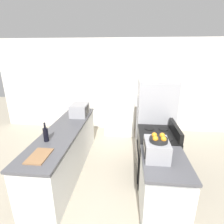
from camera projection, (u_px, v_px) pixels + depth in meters
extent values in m
cube|color=silver|center=(117.00, 86.00, 5.03)|extent=(7.00, 0.06, 2.60)
cube|color=silver|center=(66.00, 151.00, 3.35)|extent=(0.58, 2.49, 0.82)
cube|color=#4C4C51|center=(64.00, 129.00, 3.20)|extent=(0.60, 2.54, 0.04)
cube|color=silver|center=(162.00, 191.00, 2.38)|extent=(0.58, 0.80, 0.82)
cube|color=#4C4C51|center=(166.00, 162.00, 2.24)|extent=(0.60, 0.81, 0.04)
cube|color=white|center=(120.00, 100.00, 4.82)|extent=(0.81, 0.56, 1.96)
sphere|color=#B2B2B7|center=(118.00, 103.00, 4.55)|extent=(0.03, 0.03, 0.03)
sphere|color=#B2B2B7|center=(121.00, 103.00, 4.54)|extent=(0.03, 0.03, 0.03)
cube|color=black|center=(156.00, 156.00, 3.15)|extent=(0.64, 0.79, 0.89)
cube|color=black|center=(137.00, 160.00, 3.21)|extent=(0.02, 0.70, 0.49)
cube|color=black|center=(176.00, 130.00, 2.95)|extent=(0.06, 0.75, 0.16)
cylinder|color=black|center=(152.00, 138.00, 2.84)|extent=(0.17, 0.17, 0.01)
cylinder|color=black|center=(149.00, 128.00, 3.19)|extent=(0.17, 0.17, 0.01)
cylinder|color=black|center=(168.00, 138.00, 2.81)|extent=(0.17, 0.17, 0.01)
cylinder|color=black|center=(163.00, 129.00, 3.17)|extent=(0.17, 0.17, 0.01)
cube|color=#A3A3A8|center=(154.00, 119.00, 3.77)|extent=(0.74, 0.74, 1.69)
cylinder|color=gray|center=(137.00, 118.00, 3.59)|extent=(0.02, 0.02, 0.93)
cube|color=#939399|center=(80.00, 110.00, 3.83)|extent=(0.34, 0.46, 0.26)
cube|color=black|center=(87.00, 111.00, 3.79)|extent=(0.01, 0.28, 0.19)
cylinder|color=black|center=(46.00, 135.00, 2.71)|extent=(0.08, 0.08, 0.21)
cylinder|color=black|center=(45.00, 126.00, 2.66)|extent=(0.03, 0.03, 0.09)
cube|color=#939399|center=(157.00, 149.00, 2.27)|extent=(0.31, 0.39, 0.24)
cube|color=black|center=(144.00, 149.00, 2.29)|extent=(0.01, 0.27, 0.15)
cylinder|color=black|center=(159.00, 140.00, 2.21)|extent=(0.23, 0.23, 0.05)
sphere|color=orange|center=(162.00, 135.00, 2.24)|extent=(0.07, 0.07, 0.07)
sphere|color=orange|center=(154.00, 135.00, 2.25)|extent=(0.07, 0.07, 0.07)
sphere|color=orange|center=(155.00, 139.00, 2.16)|extent=(0.07, 0.07, 0.07)
sphere|color=orange|center=(164.00, 139.00, 2.15)|extent=(0.07, 0.07, 0.07)
cube|color=#8E6642|center=(39.00, 156.00, 2.33)|extent=(0.24, 0.38, 0.02)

